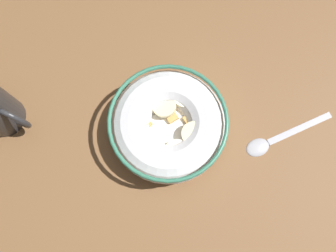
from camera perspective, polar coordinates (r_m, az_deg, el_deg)
ground_plane at (r=57.77cm, az=0.00°, el=-0.93°), size 105.12×105.12×2.00cm
cereal_bowl at (r=53.65cm, az=0.00°, el=0.06°), size 17.34×17.34×6.02cm
spoon at (r=58.38cm, az=16.02°, el=-2.26°), size 11.33×12.20×0.80cm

